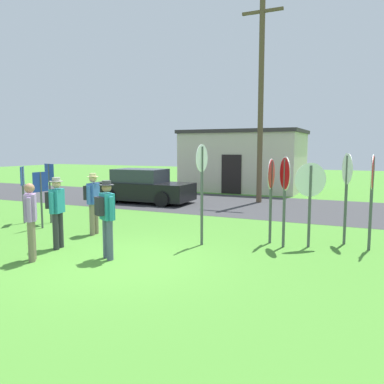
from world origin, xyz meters
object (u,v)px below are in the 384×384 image
stop_sign_center_cluster (202,178)px  stop_sign_far_back (310,190)px  parked_car_on_street (144,187)px  person_in_dark_shirt (31,217)px  stop_sign_rear_left (271,186)px  info_panel_leftmost (23,184)px  info_panel_middle (41,190)px  info_panel_rightmost (50,182)px  stop_sign_leaning_left (372,184)px  stop_sign_low_front (285,185)px  utility_pole (261,98)px  stop_sign_leaning_right (347,182)px  person_with_sunhat (93,199)px  person_in_teal (56,207)px  person_near_signs (106,214)px

stop_sign_center_cluster → stop_sign_far_back: stop_sign_center_cluster is taller
stop_sign_far_back → parked_car_on_street: bearing=147.2°
person_in_dark_shirt → stop_sign_rear_left: bearing=41.0°
stop_sign_center_cluster → info_panel_leftmost: 6.41m
info_panel_leftmost → info_panel_middle: (1.14, -0.35, -0.09)m
stop_sign_far_back → info_panel_rightmost: 8.15m
stop_sign_leaning_left → stop_sign_rear_left: stop_sign_leaning_left is taller
parked_car_on_street → stop_sign_center_cluster: stop_sign_center_cluster is taller
stop_sign_low_front → info_panel_rightmost: 7.58m
utility_pole → stop_sign_rear_left: 8.32m
stop_sign_rear_left → info_panel_leftmost: size_ratio=1.18×
stop_sign_center_cluster → utility_pole: bearing=95.3°
stop_sign_leaning_right → info_panel_middle: size_ratio=1.34×
stop_sign_far_back → info_panel_middle: stop_sign_far_back is taller
parked_car_on_street → info_panel_middle: info_panel_middle is taller
stop_sign_low_front → info_panel_leftmost: 8.33m
parked_car_on_street → stop_sign_far_back: 9.49m
parked_car_on_street → person_with_sunhat: (2.21, -6.23, 0.32)m
person_with_sunhat → stop_sign_center_cluster: bearing=3.4°
info_panel_leftmost → parked_car_on_street: bearing=81.0°
utility_pole → stop_sign_low_front: bearing=-70.6°
parked_car_on_street → info_panel_leftmost: (-0.92, -5.85, 0.59)m
person_with_sunhat → person_in_teal: size_ratio=1.00×
parked_car_on_street → person_in_teal: bearing=-72.8°
stop_sign_center_cluster → person_near_signs: bearing=-123.9°
utility_pole → stop_sign_leaning_right: bearing=-58.8°
stop_sign_leaning_right → person_in_dark_shirt: 7.53m
utility_pole → person_in_teal: size_ratio=5.12×
utility_pole → info_panel_middle: size_ratio=5.16×
stop_sign_leaning_left → person_in_teal: 7.55m
stop_sign_leaning_left → stop_sign_leaning_right: (-0.58, 0.38, 0.00)m
stop_sign_low_front → info_panel_leftmost: bearing=-176.9°
stop_sign_low_front → person_near_signs: bearing=-140.8°
info_panel_rightmost → stop_sign_rear_left: bearing=2.4°
person_with_sunhat → info_panel_rightmost: size_ratio=0.90×
utility_pole → stop_sign_far_back: (3.25, -7.35, -3.21)m
stop_sign_far_back → stop_sign_low_front: (-0.57, -0.28, 0.11)m
person_near_signs → person_in_dark_shirt: person_near_signs is taller
stop_sign_leaning_left → person_near_signs: bearing=-148.1°
person_near_signs → info_panel_leftmost: info_panel_leftmost is taller
person_with_sunhat → person_near_signs: (1.88, -1.86, 0.00)m
stop_sign_center_cluster → info_panel_rightmost: size_ratio=1.31×
utility_pole → stop_sign_leaning_left: utility_pole is taller
stop_sign_rear_left → person_in_teal: stop_sign_rear_left is taller
stop_sign_center_cluster → stop_sign_low_front: bearing=18.4°
stop_sign_leaning_left → stop_sign_far_back: (-1.37, -0.29, -0.16)m
stop_sign_leaning_right → info_panel_leftmost: size_ratio=1.25×
person_near_signs → info_panel_leftmost: (-5.02, 2.23, 0.27)m
stop_sign_center_cluster → person_with_sunhat: bearing=-176.6°
stop_sign_center_cluster → stop_sign_far_back: size_ratio=1.22×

